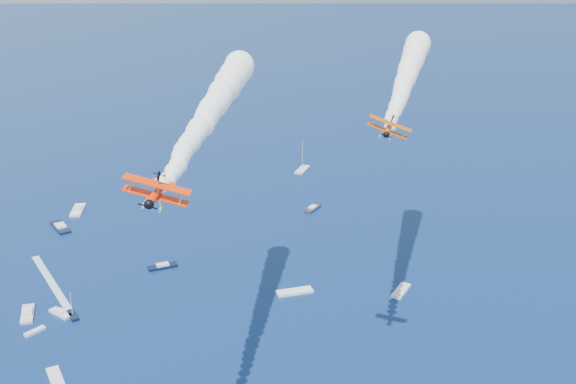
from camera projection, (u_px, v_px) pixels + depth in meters
biplane_lead at (388, 129)px, 123.54m from camera, size 10.90×11.50×7.46m
biplane_trail at (157, 193)px, 94.26m from camera, size 13.26×13.58×8.38m
smoke_trail_lead at (406, 77)px, 154.86m from camera, size 74.58×71.89×12.35m
smoke_trail_trail at (210, 112)px, 126.41m from camera, size 74.68×74.68×12.35m
spectator_boats at (27, 284)px, 187.84m from camera, size 215.20×165.02×0.70m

